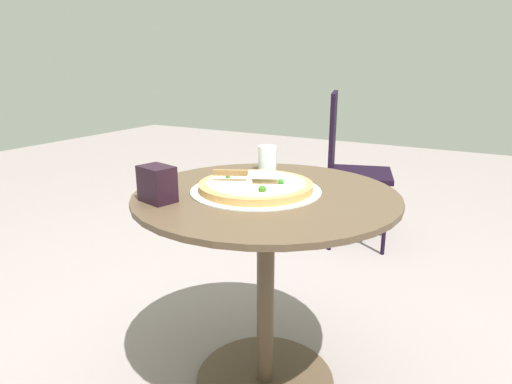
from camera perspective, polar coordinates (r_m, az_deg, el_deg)
name	(u,v)px	position (r m, az deg, el deg)	size (l,w,h in m)	color
ground_plane	(265,381)	(1.74, 1.15, -23.20)	(10.00, 10.00, 0.00)	gray
patio_table	(266,253)	(1.47, 1.26, -7.85)	(0.84, 0.84, 0.71)	#4D3C2B
pizza_on_tray	(256,186)	(1.41, 0.01, 0.72)	(0.42, 0.42, 0.05)	silver
pizza_server	(246,174)	(1.41, -1.28, 2.35)	(0.14, 0.21, 0.02)	silver
drinking_cup	(267,158)	(1.66, 1.48, 4.34)	(0.07, 0.07, 0.10)	silver
napkin_dispenser	(157,184)	(1.32, -12.62, 1.02)	(0.10, 0.07, 0.11)	black
patio_chair_corner	(348,159)	(2.76, 11.72, 4.15)	(0.47, 0.47, 0.94)	black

